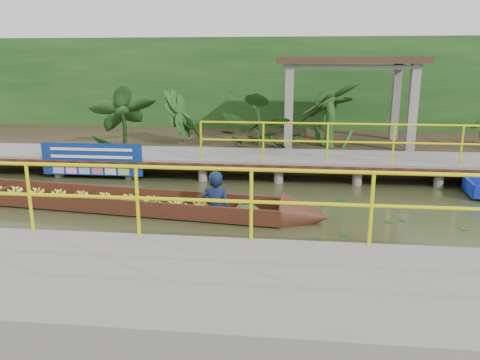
# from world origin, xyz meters

# --- Properties ---
(ground) EXTENTS (80.00, 80.00, 0.00)m
(ground) POSITION_xyz_m (0.00, 0.00, 0.00)
(ground) COLOR #2B3319
(ground) RESTS_ON ground
(land_strip) EXTENTS (30.00, 8.00, 0.45)m
(land_strip) POSITION_xyz_m (0.00, 7.50, 0.23)
(land_strip) COLOR #2F2317
(land_strip) RESTS_ON ground
(far_dock) EXTENTS (16.00, 2.06, 1.66)m
(far_dock) POSITION_xyz_m (0.02, 3.43, 0.48)
(far_dock) COLOR slate
(far_dock) RESTS_ON ground
(near_dock) EXTENTS (18.00, 2.40, 1.73)m
(near_dock) POSITION_xyz_m (1.00, -4.20, 0.30)
(near_dock) COLOR slate
(near_dock) RESTS_ON ground
(pavilion) EXTENTS (4.40, 3.00, 3.00)m
(pavilion) POSITION_xyz_m (3.00, 6.30, 2.82)
(pavilion) COLOR slate
(pavilion) RESTS_ON ground
(foliage_backdrop) EXTENTS (30.00, 0.80, 4.00)m
(foliage_backdrop) POSITION_xyz_m (0.00, 10.00, 2.00)
(foliage_backdrop) COLOR #153E14
(foliage_backdrop) RESTS_ON ground
(vendor_boat) EXTENTS (9.30, 1.99, 2.12)m
(vendor_boat) POSITION_xyz_m (-2.15, 0.08, 0.25)
(vendor_boat) COLOR #371B0F
(vendor_boat) RESTS_ON ground
(blue_banner) EXTENTS (2.75, 0.04, 0.86)m
(blue_banner) POSITION_xyz_m (-3.93, 2.48, 0.56)
(blue_banner) COLOR navy
(blue_banner) RESTS_ON ground
(tropical_plants) EXTENTS (14.36, 1.36, 1.70)m
(tropical_plants) POSITION_xyz_m (2.25, 5.30, 1.30)
(tropical_plants) COLOR #153E14
(tropical_plants) RESTS_ON ground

